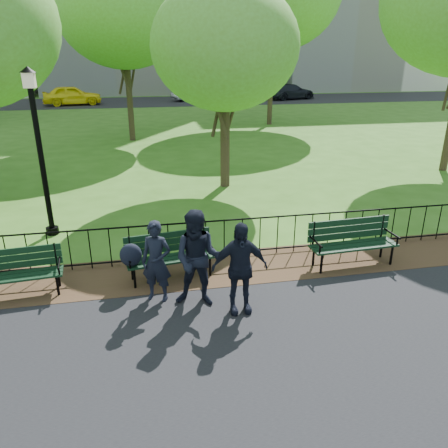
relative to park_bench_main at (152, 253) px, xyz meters
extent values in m
plane|color=#336019|center=(0.56, -1.24, -0.62)|extent=(120.00, 120.00, 0.00)
cube|color=#3B2D18|center=(0.56, 0.26, -0.60)|extent=(60.00, 1.60, 0.01)
cube|color=black|center=(0.56, 33.76, -0.61)|extent=(70.00, 9.00, 0.01)
cylinder|color=black|center=(0.56, 0.76, 0.26)|extent=(24.00, 0.04, 0.04)
cylinder|color=black|center=(0.56, 0.76, -0.50)|extent=(24.00, 0.04, 0.04)
cylinder|color=black|center=(0.56, 0.76, -0.17)|extent=(0.02, 0.02, 0.90)
cube|color=black|center=(0.36, 0.04, -0.18)|extent=(1.78, 0.69, 0.04)
cube|color=black|center=(0.32, 0.29, 0.15)|extent=(1.72, 0.27, 0.43)
cylinder|color=black|center=(-0.36, -0.24, -0.40)|extent=(0.05, 0.05, 0.43)
cylinder|color=black|center=(1.12, -0.03, -0.40)|extent=(0.05, 0.05, 0.43)
cylinder|color=black|center=(-0.41, 0.11, -0.40)|extent=(0.05, 0.05, 0.43)
cylinder|color=black|center=(1.08, 0.31, -0.40)|extent=(0.05, 0.05, 0.43)
cylinder|color=black|center=(-0.45, -0.07, -0.01)|extent=(0.11, 0.54, 0.04)
cylinder|color=black|center=(1.17, 0.15, -0.01)|extent=(0.11, 0.54, 0.04)
ellipsoid|color=black|center=(-0.40, -0.16, 0.06)|extent=(0.45, 0.34, 0.45)
cube|color=black|center=(-2.50, -0.13, -0.19)|extent=(1.72, 0.60, 0.04)
cube|color=black|center=(-2.52, 0.11, 0.13)|extent=(1.68, 0.19, 0.42)
cylinder|color=black|center=(-1.75, -0.23, -0.40)|extent=(0.05, 0.05, 0.42)
cylinder|color=black|center=(-1.79, 0.10, -0.40)|extent=(0.05, 0.05, 0.42)
cylinder|color=black|center=(-1.70, -0.06, -0.03)|extent=(0.09, 0.53, 0.04)
cube|color=black|center=(4.14, -0.13, -0.15)|extent=(1.88, 0.60, 0.04)
cube|color=black|center=(4.12, 0.13, 0.20)|extent=(1.85, 0.14, 0.46)
cylinder|color=black|center=(3.35, -0.36, -0.38)|extent=(0.05, 0.05, 0.46)
cylinder|color=black|center=(4.95, -0.27, -0.38)|extent=(0.05, 0.05, 0.46)
cylinder|color=black|center=(3.33, 0.01, -0.38)|extent=(0.05, 0.05, 0.46)
cylinder|color=black|center=(4.93, 0.10, -0.38)|extent=(0.05, 0.05, 0.46)
cylinder|color=black|center=(3.27, -0.18, 0.03)|extent=(0.07, 0.58, 0.04)
cylinder|color=black|center=(5.01, -0.08, 0.03)|extent=(0.07, 0.58, 0.04)
cylinder|color=black|center=(-2.36, 2.90, -0.53)|extent=(0.31, 0.31, 0.18)
cylinder|color=black|center=(-2.36, 2.90, 1.15)|extent=(0.13, 0.13, 3.53)
cube|color=beige|center=(-2.36, 2.90, 3.03)|extent=(0.24, 0.24, 0.33)
cone|color=black|center=(-2.36, 2.90, 3.25)|extent=(0.35, 0.35, 0.13)
cylinder|color=#2D2116|center=(2.65, 6.19, 0.72)|extent=(0.31, 0.31, 2.68)
ellipsoid|color=#59932C|center=(2.65, 6.19, 3.75)|extent=(4.51, 4.51, 3.83)
cylinder|color=#2D2116|center=(-0.41, 15.15, 1.24)|extent=(0.30, 0.30, 3.71)
ellipsoid|color=#59932C|center=(-0.41, 15.15, 5.43)|extent=(6.24, 6.24, 5.31)
cylinder|color=#2D2116|center=(7.97, 18.84, 1.66)|extent=(0.30, 0.30, 4.56)
imported|color=black|center=(0.06, -0.70, 0.15)|extent=(0.64, 0.54, 1.50)
imported|color=black|center=(0.76, -1.01, 0.28)|extent=(0.95, 0.68, 1.76)
imported|color=black|center=(1.41, -1.36, 0.22)|extent=(0.97, 0.41, 1.64)
imported|color=yellow|center=(-5.35, 32.08, 0.20)|extent=(4.98, 2.64, 1.61)
imported|color=#A0A2A7|center=(5.36, 33.76, 0.13)|extent=(4.72, 2.74, 1.47)
imported|color=black|center=(14.27, 33.19, 0.11)|extent=(5.29, 3.43, 1.43)
camera|label=1|loc=(-0.09, -7.73, 3.60)|focal=35.00mm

